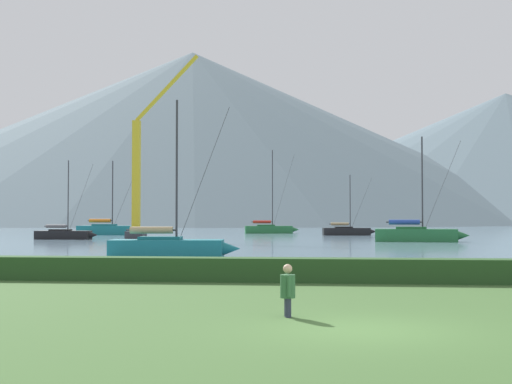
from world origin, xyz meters
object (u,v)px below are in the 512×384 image
at_px(dock_crane, 139,182).
at_px(sailboat_slip_10, 269,229).
at_px(sailboat_slip_11, 108,229).
at_px(sailboat_slip_1, 64,234).
at_px(sailboat_slip_2, 417,234).
at_px(person_seated_viewer, 288,288).
at_px(sailboat_slip_3, 169,247).
at_px(sailboat_slip_9, 347,231).

bearing_deg(dock_crane, sailboat_slip_10, 65.08).
bearing_deg(sailboat_slip_11, sailboat_slip_1, -82.05).
xyz_separation_m(sailboat_slip_2, person_seated_viewer, (-9.38, -53.19, -0.05)).
bearing_deg(sailboat_slip_1, sailboat_slip_11, 91.38).
xyz_separation_m(sailboat_slip_10, person_seated_viewer, (7.73, -86.48, 0.01)).
bearing_deg(sailboat_slip_3, sailboat_slip_2, 53.80).
bearing_deg(sailboat_slip_9, sailboat_slip_1, -153.66).
bearing_deg(sailboat_slip_2, dock_crane, 171.09).
bearing_deg(sailboat_slip_10, sailboat_slip_2, -72.20).
xyz_separation_m(sailboat_slip_3, dock_crane, (-11.55, 36.00, 5.61)).
relative_size(sailboat_slip_2, dock_crane, 0.50).
bearing_deg(sailboat_slip_10, sailboat_slip_11, -160.22).
bearing_deg(person_seated_viewer, sailboat_slip_2, 68.33).
xyz_separation_m(sailboat_slip_3, person_seated_viewer, (8.40, -24.18, 0.05)).
distance_m(sailboat_slip_10, person_seated_viewer, 86.83).
distance_m(sailboat_slip_3, sailboat_slip_10, 62.31).
xyz_separation_m(sailboat_slip_1, sailboat_slip_9, (30.49, 19.71, 0.02)).
height_order(sailboat_slip_9, person_seated_viewer, sailboat_slip_9).
relative_size(sailboat_slip_3, sailboat_slip_9, 1.18).
xyz_separation_m(sailboat_slip_1, person_seated_viewer, (27.24, -56.87, 0.13)).
xyz_separation_m(sailboat_slip_11, person_seated_viewer, (28.14, -75.08, -0.05)).
distance_m(person_seated_viewer, dock_crane, 63.65).
bearing_deg(sailboat_slip_1, sailboat_slip_3, -61.52).
relative_size(sailboat_slip_1, person_seated_viewer, 6.75).
xyz_separation_m(sailboat_slip_1, sailboat_slip_11, (-0.91, 18.21, 0.18)).
bearing_deg(sailboat_slip_3, sailboat_slip_9, 72.77).
xyz_separation_m(sailboat_slip_2, dock_crane, (-29.33, 6.99, 5.51)).
bearing_deg(sailboat_slip_1, sailboat_slip_10, 55.15).
xyz_separation_m(sailboat_slip_1, dock_crane, (7.29, 3.31, 5.69)).
bearing_deg(sailboat_slip_2, sailboat_slip_1, 178.76).
height_order(sailboat_slip_3, person_seated_viewer, sailboat_slip_3).
distance_m(sailboat_slip_1, dock_crane, 9.82).
bearing_deg(sailboat_slip_9, sailboat_slip_3, -109.09).
relative_size(sailboat_slip_11, dock_crane, 0.48).
bearing_deg(sailboat_slip_2, person_seated_viewer, -95.51).
height_order(sailboat_slip_9, sailboat_slip_11, sailboat_slip_11).
xyz_separation_m(sailboat_slip_2, sailboat_slip_10, (-17.11, 33.29, -0.05)).
xyz_separation_m(sailboat_slip_11, dock_crane, (8.20, -14.90, 5.51)).
height_order(sailboat_slip_1, sailboat_slip_11, sailboat_slip_11).
bearing_deg(sailboat_slip_10, dock_crane, -124.33).
distance_m(sailboat_slip_2, sailboat_slip_11, 43.44).
distance_m(sailboat_slip_11, person_seated_viewer, 80.18).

